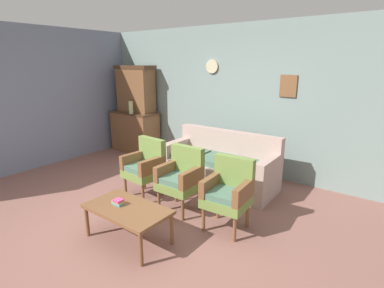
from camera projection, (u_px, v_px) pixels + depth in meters
The scene contains 12 objects.
ground_plane at pixel (139, 224), 3.83m from camera, with size 7.68×7.68×0.00m, color #84564C.
wall_back_with_decor at pixel (240, 100), 5.50m from camera, with size 6.40×0.09×2.70m.
wall_left_side at pixel (11, 101), 5.34m from camera, with size 0.06×5.20×2.70m, color slate.
side_cabinet at pixel (135, 132), 6.88m from camera, with size 1.16×0.55×0.93m.
cabinet_upper_hutch at pixel (136, 89), 6.68m from camera, with size 0.99×0.38×1.03m.
vase_on_cabinet at pixel (131, 107), 6.51m from camera, with size 0.10×0.10×0.27m, color #B6C283.
floral_couch at pixel (220, 167), 4.99m from camera, with size 1.91×0.84×0.90m.
armchair_near_couch_end at pixel (145, 165), 4.55m from camera, with size 0.55×0.53×0.90m.
armchair_near_cabinet at pixel (181, 176), 4.11m from camera, with size 0.53×0.50×0.90m.
armchair_row_middle at pixel (228, 191), 3.64m from camera, with size 0.55×0.52×0.90m.
coffee_table at pixel (128, 211), 3.41m from camera, with size 1.00×0.56×0.42m.
book_stack_on_table at pixel (118, 202), 3.45m from camera, with size 0.14×0.09×0.07m.
Camera 1 is at (2.60, -2.32, 2.03)m, focal length 27.69 mm.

